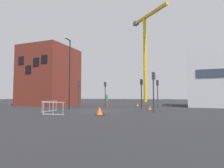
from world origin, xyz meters
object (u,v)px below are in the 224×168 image
(construction_crane, at_px, (145,46))
(streetlamp_tall, at_px, (69,69))
(traffic_cone_orange, at_px, (138,105))
(traffic_light_far, at_px, (154,85))
(traffic_light_median, at_px, (105,90))
(pedestrian_walking, at_px, (107,99))
(traffic_light_near, at_px, (141,89))
(traffic_cone_on_verge, at_px, (150,108))
(traffic_cone_striped, at_px, (100,111))
(traffic_light_crosswalk, at_px, (79,89))
(traffic_light_verge, at_px, (158,89))

(construction_crane, relative_size, streetlamp_tall, 2.84)
(construction_crane, height_order, traffic_cone_orange, construction_crane)
(traffic_light_far, bearing_deg, traffic_cone_orange, 111.91)
(traffic_light_far, distance_m, traffic_cone_orange, 11.15)
(streetlamp_tall, bearing_deg, traffic_light_median, 78.30)
(construction_crane, bearing_deg, pedestrian_walking, -90.37)
(construction_crane, xyz_separation_m, traffic_light_far, (7.51, -33.25, -12.78))
(streetlamp_tall, xyz_separation_m, traffic_light_far, (10.25, -1.11, -2.26))
(traffic_light_median, distance_m, traffic_cone_orange, 5.43)
(traffic_light_near, relative_size, traffic_cone_on_verge, 7.62)
(construction_crane, relative_size, traffic_cone_on_verge, 49.60)
(traffic_light_near, height_order, traffic_cone_striped, traffic_light_near)
(construction_crane, bearing_deg, traffic_light_near, -79.58)
(traffic_light_far, xyz_separation_m, pedestrian_walking, (-7.68, 6.74, -1.49))
(traffic_light_far, relative_size, traffic_cone_orange, 8.00)
(streetlamp_tall, height_order, traffic_cone_on_verge, streetlamp_tall)
(streetlamp_tall, xyz_separation_m, traffic_light_near, (7.88, 4.20, -2.37))
(traffic_light_crosswalk, bearing_deg, traffic_cone_on_verge, -1.20)
(traffic_light_crosswalk, height_order, traffic_cone_on_verge, traffic_light_crosswalk)
(traffic_light_verge, xyz_separation_m, traffic_light_crosswalk, (-9.49, -3.91, -0.05))
(traffic_light_near, bearing_deg, traffic_light_crosswalk, -165.16)
(traffic_light_far, xyz_separation_m, traffic_cone_orange, (-4.07, 10.11, -2.37))
(construction_crane, height_order, traffic_light_far, construction_crane)
(traffic_light_crosswalk, relative_size, traffic_cone_striped, 5.19)
(traffic_cone_striped, bearing_deg, traffic_light_far, 47.03)
(traffic_light_verge, relative_size, traffic_cone_striped, 5.31)
(construction_crane, xyz_separation_m, traffic_light_crosswalk, (-2.63, -30.00, -12.95))
(traffic_light_median, relative_size, traffic_light_crosswalk, 1.05)
(traffic_light_crosswalk, bearing_deg, traffic_light_verge, 22.42)
(traffic_cone_orange, bearing_deg, traffic_light_verge, -40.77)
(streetlamp_tall, bearing_deg, traffic_cone_orange, 55.53)
(traffic_light_median, height_order, traffic_light_crosswalk, traffic_light_median)
(traffic_cone_orange, bearing_deg, traffic_cone_on_verge, -66.09)
(traffic_light_crosswalk, xyz_separation_m, traffic_cone_striped, (6.38, -7.28, -2.10))
(traffic_light_verge, height_order, traffic_light_far, traffic_light_far)
(streetlamp_tall, relative_size, traffic_light_median, 2.26)
(construction_crane, height_order, traffic_light_crosswalk, construction_crane)
(traffic_light_verge, relative_size, traffic_light_far, 0.95)
(traffic_light_verge, xyz_separation_m, traffic_cone_orange, (-3.42, 2.95, -2.25))
(streetlamp_tall, bearing_deg, traffic_light_crosswalk, 87.09)
(traffic_light_far, height_order, traffic_cone_striped, traffic_light_far)
(traffic_light_near, xyz_separation_m, pedestrian_walking, (-5.31, 1.43, -1.38))
(traffic_light_near, relative_size, pedestrian_walking, 1.96)
(traffic_light_crosswalk, bearing_deg, traffic_cone_striped, -48.75)
(traffic_light_verge, distance_m, traffic_cone_on_verge, 4.69)
(traffic_light_median, bearing_deg, traffic_light_crosswalk, -105.16)
(traffic_cone_striped, bearing_deg, traffic_light_median, 111.61)
(traffic_light_verge, height_order, traffic_light_crosswalk, traffic_light_verge)
(traffic_light_near, bearing_deg, construction_crane, 100.42)
(construction_crane, height_order, traffic_light_median, construction_crane)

